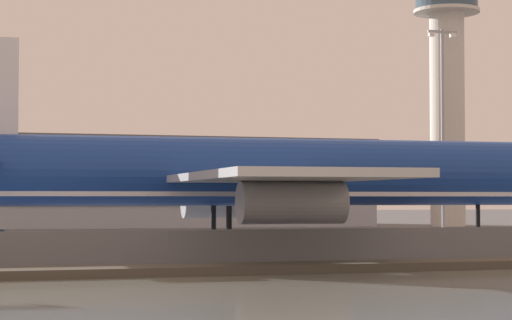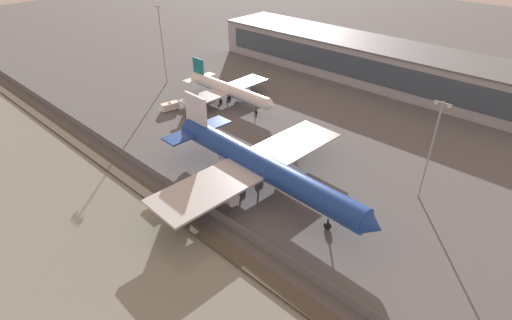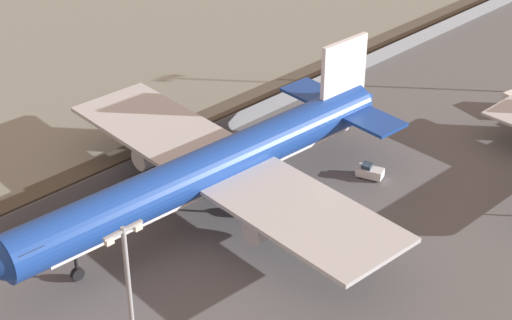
# 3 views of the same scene
# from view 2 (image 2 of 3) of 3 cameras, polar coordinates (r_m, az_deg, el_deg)

# --- Properties ---
(ground_plane) EXTENTS (500.00, 500.00, 0.00)m
(ground_plane) POSITION_cam_2_polar(r_m,az_deg,el_deg) (92.51, -2.39, -1.01)
(ground_plane) COLOR #565659
(shoreline_seawall) EXTENTS (320.00, 3.00, 0.50)m
(shoreline_seawall) POSITION_cam_2_polar(r_m,az_deg,el_deg) (82.09, -12.67, -6.48)
(shoreline_seawall) COLOR #474238
(shoreline_seawall) RESTS_ON ground
(perimeter_fence) EXTENTS (280.00, 0.10, 2.28)m
(perimeter_fence) POSITION_cam_2_polar(r_m,az_deg,el_deg) (83.50, -10.25, -4.66)
(perimeter_fence) COLOR slate
(perimeter_fence) RESTS_ON ground
(cargo_jet_blue) EXTENTS (54.95, 47.29, 15.37)m
(cargo_jet_blue) POSITION_cam_2_polar(r_m,az_deg,el_deg) (82.07, 0.46, -0.79)
(cargo_jet_blue) COLOR #193D93
(cargo_jet_blue) RESTS_ON ground
(passenger_jet_white_teal) EXTENTS (36.65, 31.09, 11.07)m
(passenger_jet_white_teal) POSITION_cam_2_polar(r_m,az_deg,el_deg) (124.01, -4.03, 9.98)
(passenger_jet_white_teal) COLOR white
(passenger_jet_white_teal) RESTS_ON ground
(baggage_tug) EXTENTS (2.63, 3.56, 1.80)m
(baggage_tug) POSITION_cam_2_polar(r_m,az_deg,el_deg) (100.51, -4.39, 2.33)
(baggage_tug) COLOR white
(baggage_tug) RESTS_ON ground
(ops_van) EXTENTS (3.04, 5.50, 2.48)m
(ops_van) POSITION_cam_2_polar(r_m,az_deg,el_deg) (122.45, -12.13, 7.55)
(ops_van) COLOR white
(ops_van) RESTS_ON ground
(terminal_building) EXTENTS (116.78, 22.54, 12.82)m
(terminal_building) POSITION_cam_2_polar(r_m,az_deg,el_deg) (149.76, 15.22, 13.72)
(terminal_building) COLOR #9EA3AD
(terminal_building) RESTS_ON ground
(apron_light_mast_apron_west) EXTENTS (3.20, 0.40, 25.52)m
(apron_light_mast_apron_west) POSITION_cam_2_polar(r_m,az_deg,el_deg) (140.45, -13.27, 16.10)
(apron_light_mast_apron_west) COLOR #93969B
(apron_light_mast_apron_west) RESTS_ON ground
(apron_light_mast_apron_east) EXTENTS (3.20, 0.40, 21.24)m
(apron_light_mast_apron_east) POSITION_cam_2_polar(r_m,az_deg,el_deg) (83.59, 23.77, 1.73)
(apron_light_mast_apron_east) COLOR #93969B
(apron_light_mast_apron_east) RESTS_ON ground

